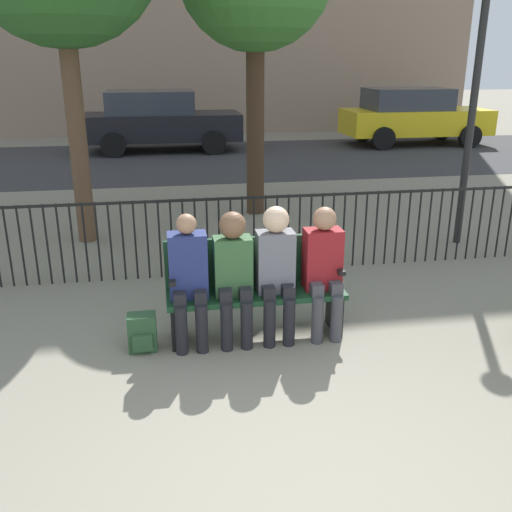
# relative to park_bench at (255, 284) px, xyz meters

# --- Properties ---
(park_bench) EXTENTS (1.64, 0.45, 0.92)m
(park_bench) POSITION_rel_park_bench_xyz_m (0.00, 0.00, 0.00)
(park_bench) COLOR #14381E
(park_bench) RESTS_ON ground
(seated_person_0) EXTENTS (0.34, 0.39, 1.22)m
(seated_person_0) POSITION_rel_park_bench_xyz_m (-0.61, -0.13, 0.19)
(seated_person_0) COLOR black
(seated_person_0) RESTS_ON ground
(seated_person_1) EXTENTS (0.34, 0.39, 1.23)m
(seated_person_1) POSITION_rel_park_bench_xyz_m (-0.21, -0.13, 0.21)
(seated_person_1) COLOR black
(seated_person_1) RESTS_ON ground
(seated_person_2) EXTENTS (0.34, 0.39, 1.26)m
(seated_person_2) POSITION_rel_park_bench_xyz_m (0.18, -0.12, 0.22)
(seated_person_2) COLOR black
(seated_person_2) RESTS_ON ground
(seated_person_3) EXTENTS (0.34, 0.39, 1.23)m
(seated_person_3) POSITION_rel_park_bench_xyz_m (0.62, -0.13, 0.20)
(seated_person_3) COLOR #3D3D42
(seated_person_3) RESTS_ON ground
(backpack) EXTENTS (0.25, 0.22, 0.34)m
(backpack) POSITION_rel_park_bench_xyz_m (-1.05, -0.18, -0.32)
(backpack) COLOR #284C2D
(backpack) RESTS_ON ground
(fence_railing) EXTENTS (9.01, 0.03, 0.95)m
(fence_railing) POSITION_rel_park_bench_xyz_m (-0.02, 1.60, 0.07)
(fence_railing) COLOR black
(fence_railing) RESTS_ON ground
(lamp_post) EXTENTS (0.28, 0.28, 4.03)m
(lamp_post) POSITION_rel_park_bench_xyz_m (3.29, 2.27, 2.14)
(lamp_post) COLOR black
(lamp_post) RESTS_ON ground
(street_surface) EXTENTS (24.00, 6.00, 0.01)m
(street_surface) POSITION_rel_park_bench_xyz_m (0.00, 9.67, -0.49)
(street_surface) COLOR #333335
(street_surface) RESTS_ON ground
(parked_car_0) EXTENTS (4.20, 1.94, 1.62)m
(parked_car_0) POSITION_rel_park_bench_xyz_m (-0.75, 11.26, 0.35)
(parked_car_0) COLOR black
(parked_car_0) RESTS_ON ground
(parked_car_1) EXTENTS (4.20, 1.94, 1.62)m
(parked_car_1) POSITION_rel_park_bench_xyz_m (6.59, 11.25, 0.35)
(parked_car_1) COLOR yellow
(parked_car_1) RESTS_ON ground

